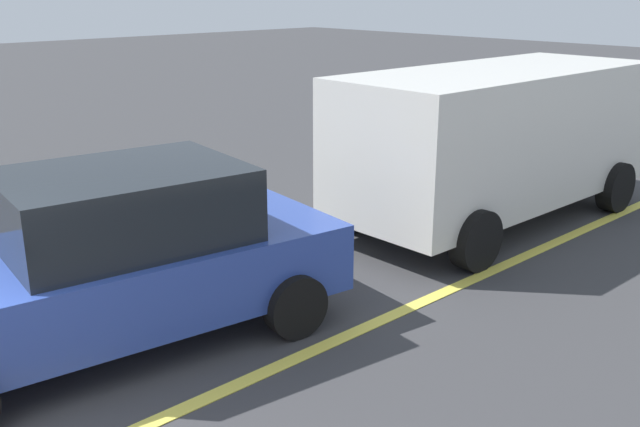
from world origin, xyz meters
name	(u,v)px	position (x,y,z in m)	size (l,w,h in m)	color
lane_marking_centre	(277,367)	(3.00, 0.00, 0.01)	(28.00, 0.16, 0.01)	#E0D14C
white_van	(495,135)	(8.02, 1.17, 1.27)	(5.22, 2.30, 2.20)	silver
car_blue_far_lane	(111,260)	(2.20, 1.44, 0.85)	(4.69, 2.48, 1.70)	#2D479E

